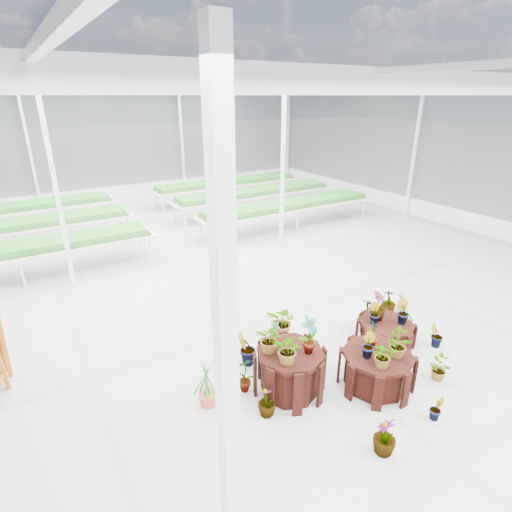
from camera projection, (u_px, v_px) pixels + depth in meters
ground_plane at (272, 327)px, 7.79m from camera, size 24.00×24.00×0.00m
greenhouse_shell at (274, 216)px, 6.95m from camera, size 18.00×24.00×4.50m
steel_frame at (274, 216)px, 6.95m from camera, size 18.00×24.00×4.50m
nursery_benches at (153, 217)px, 13.33m from camera, size 16.00×7.00×0.84m
plinth_tall at (290, 371)px, 5.98m from camera, size 1.36×1.36×0.71m
plinth_mid at (376, 370)px, 6.11m from camera, size 1.13×1.13×0.59m
plinth_low at (385, 333)px, 7.17m from camera, size 1.03×1.03×0.45m
nursery_plants at (329, 337)px, 6.54m from camera, size 4.74×3.35×1.32m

